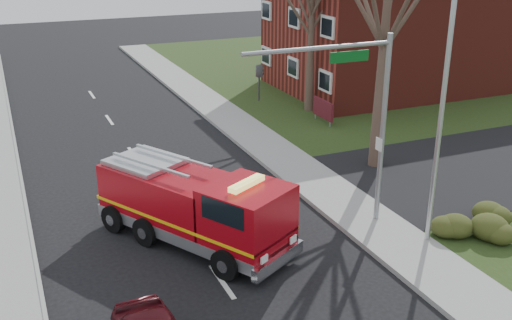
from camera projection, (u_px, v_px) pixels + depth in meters
name	position (u px, v px, depth m)	size (l,w,h in m)	color
ground	(222.00, 282.00, 18.00)	(120.00, 120.00, 0.00)	black
sidewalk_right	(393.00, 240.00, 20.28)	(2.40, 80.00, 0.15)	gray
brick_building	(397.00, 33.00, 39.18)	(15.40, 10.40, 7.25)	maroon
health_center_sign	(323.00, 109.00, 32.30)	(0.12, 2.00, 1.40)	#54131D
hedge_corner	(481.00, 224.00, 20.28)	(2.80, 2.00, 0.90)	#293413
traffic_signal_mast	(353.00, 100.00, 19.54)	(5.29, 0.18, 6.80)	gray
streetlight_pole	(440.00, 114.00, 18.60)	(1.48, 0.16, 8.40)	#B7BABF
fire_engine	(195.00, 208.00, 19.85)	(5.46, 7.22, 2.80)	#980710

